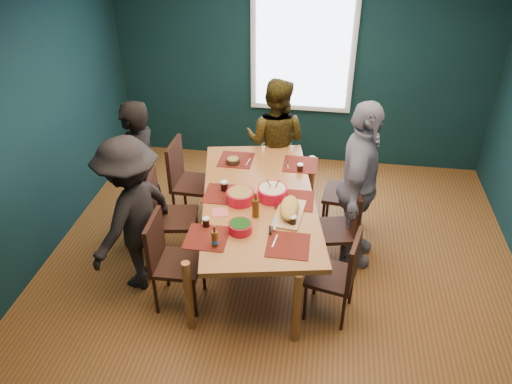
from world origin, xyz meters
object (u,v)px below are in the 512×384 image
person_back (275,142)px  dining_table (259,204)px  person_right (358,187)px  cutting_board (289,209)px  bowl_salad (240,196)px  chair_left_near (167,255)px  chair_right_far (354,188)px  chair_right_mid (342,223)px  person_near_left (133,216)px  bowl_herbs (240,227)px  chair_left_far (185,176)px  bowl_dumpling (272,193)px  chair_right_near (341,271)px  chair_left_mid (165,211)px  person_far_left (139,176)px

person_back → dining_table: bearing=101.3°
person_right → cutting_board: 0.80m
bowl_salad → cutting_board: (0.49, -0.15, 0.00)m
chair_left_near → bowl_salad: size_ratio=3.53×
chair_left_near → chair_right_far: 2.21m
chair_right_far → chair_right_mid: 0.65m
person_right → person_near_left: person_right is taller
bowl_herbs → cutting_board: 0.52m
chair_left_far → chair_right_mid: bearing=-16.7°
chair_left_far → chair_right_mid: 1.89m
chair_left_near → person_right: size_ratio=0.54×
dining_table → bowl_herbs: bearing=-109.4°
chair_right_far → chair_right_mid: size_ratio=1.06×
chair_right_mid → bowl_dumpling: 0.78m
chair_right_near → person_right: bearing=93.8°
chair_left_near → bowl_herbs: (0.67, 0.12, 0.31)m
chair_left_mid → chair_right_mid: size_ratio=1.04×
chair_left_mid → bowl_salad: chair_left_mid is taller
chair_left_mid → person_right: person_right is taller
dining_table → cutting_board: cutting_board is taller
dining_table → chair_right_mid: (0.84, 0.06, -0.19)m
dining_table → bowl_herbs: (-0.08, -0.57, 0.13)m
chair_left_near → person_far_left: person_far_left is taller
chair_right_mid → person_back: person_back is taller
chair_left_near → chair_right_mid: chair_left_near is taller
chair_left_mid → person_back: 1.65m
chair_right_near → chair_right_far: bearing=96.9°
chair_right_far → cutting_board: (-0.64, -0.95, 0.30)m
chair_left_mid → chair_left_near: chair_left_mid is taller
person_near_left → cutting_board: bearing=118.1°
chair_left_near → person_near_left: person_near_left is taller
chair_right_far → person_far_left: person_far_left is taller
chair_left_far → person_near_left: (-0.19, -1.13, 0.22)m
chair_left_mid → chair_right_mid: chair_left_mid is taller
chair_left_near → bowl_dumpling: bowl_dumpling is taller
bowl_herbs → chair_right_mid: bearing=34.6°
dining_table → chair_left_near: bearing=-148.5°
chair_right_far → bowl_herbs: size_ratio=4.71×
person_far_left → cutting_board: (1.63, -0.45, 0.05)m
chair_right_mid → bowl_dumpling: (-0.71, -0.06, 0.34)m
person_right → bowl_salad: person_right is taller
cutting_board → bowl_salad: bearing=169.0°
chair_left_mid → chair_right_mid: 1.82m
chair_right_near → chair_left_far: bearing=156.3°
chair_left_mid → cutting_board: size_ratio=1.63×
chair_left_near → chair_right_mid: (1.59, 0.75, -0.01)m
bowl_salad → person_back: bearing=82.3°
chair_left_far → dining_table: bearing=-33.1°
chair_left_far → chair_right_near: chair_left_far is taller
dining_table → person_far_left: (-1.31, 0.20, 0.09)m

